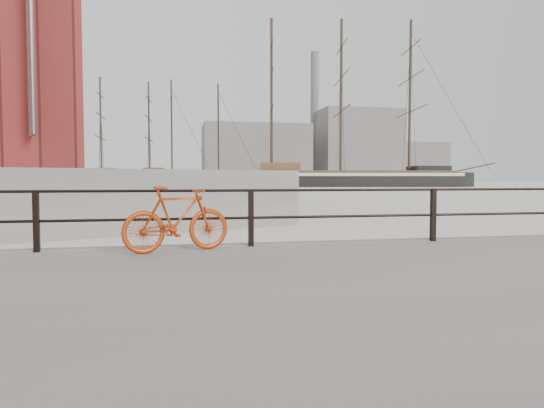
{
  "coord_description": "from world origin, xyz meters",
  "views": [
    {
      "loc": [
        -4.82,
        -8.52,
        1.54
      ],
      "look_at": [
        -2.79,
        1.5,
        1.0
      ],
      "focal_mm": 32.0,
      "sensor_mm": 36.0,
      "label": 1
    }
  ],
  "objects": [
    {
      "name": "industrial_mid",
      "position": [
        55.0,
        145.0,
        12.0
      ],
      "size": [
        26.0,
        20.0,
        24.0
      ],
      "primitive_type": "cube",
      "color": "gray",
      "rests_on": "ground"
    },
    {
      "name": "schooner_mid",
      "position": [
        -2.93,
        80.32,
        0.0
      ],
      "size": [
        27.76,
        13.4,
        19.58
      ],
      "primitive_type": null,
      "rotation": [
        0.0,
        0.0,
        -0.08
      ],
      "color": "beige",
      "rests_on": "ground"
    },
    {
      "name": "barque_black",
      "position": [
        26.26,
        79.2,
        0.0
      ],
      "size": [
        60.09,
        28.25,
        32.84
      ],
      "primitive_type": null,
      "rotation": [
        0.0,
        0.0,
        -0.17
      ],
      "color": "black",
      "rests_on": "ground"
    },
    {
      "name": "industrial_east",
      "position": [
        78.0,
        150.0,
        7.0
      ],
      "size": [
        20.0,
        16.0,
        14.0
      ],
      "primitive_type": "cube",
      "color": "gray",
      "rests_on": "ground"
    },
    {
      "name": "industrial_west",
      "position": [
        20.0,
        140.0,
        9.0
      ],
      "size": [
        32.0,
        18.0,
        18.0
      ],
      "primitive_type": "cube",
      "color": "gray",
      "rests_on": "ground"
    },
    {
      "name": "guardrail",
      "position": [
        0.0,
        -0.15,
        0.85
      ],
      "size": [
        28.0,
        0.1,
        1.0
      ],
      "primitive_type": null,
      "color": "black",
      "rests_on": "promenade"
    },
    {
      "name": "ground",
      "position": [
        0.0,
        0.0,
        0.0
      ],
      "size": [
        400.0,
        400.0,
        0.0
      ],
      "primitive_type": "plane",
      "color": "white",
      "rests_on": "ground"
    },
    {
      "name": "schooner_left",
      "position": [
        -10.98,
        78.19,
        0.0
      ],
      "size": [
        26.03,
        12.02,
        19.54
      ],
      "primitive_type": null,
      "rotation": [
        0.0,
        0.0,
        -0.01
      ],
      "color": "beige",
      "rests_on": "ground"
    },
    {
      "name": "bicycle",
      "position": [
        -4.77,
        -0.56,
        0.88
      ],
      "size": [
        1.76,
        0.79,
        1.07
      ],
      "primitive_type": "imported",
      "rotation": [
        0.0,
        0.0,
        0.31
      ],
      "color": "#A8320B",
      "rests_on": "promenade"
    },
    {
      "name": "smokestack",
      "position": [
        42.0,
        150.0,
        22.0
      ],
      "size": [
        2.8,
        2.8,
        44.0
      ],
      "primitive_type": "cylinder",
      "color": "gray",
      "rests_on": "ground"
    }
  ]
}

